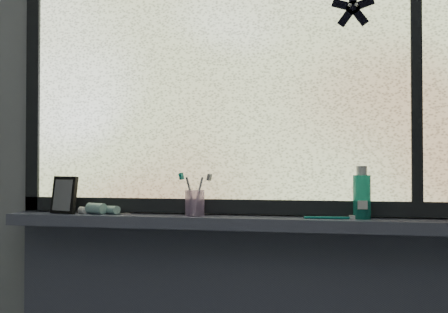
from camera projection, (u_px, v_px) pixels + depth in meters
name	position (u px, v px, depth m)	size (l,w,h in m)	color
wall_back	(237.00, 149.00, 1.77)	(3.00, 0.01, 2.50)	#9EA3A8
windowsill	(233.00, 222.00, 1.69)	(1.62, 0.14, 0.04)	#545870
window_pane	(236.00, 69.00, 1.75)	(1.50, 0.01, 1.00)	silver
frame_bottom	(235.00, 206.00, 1.74)	(1.60, 0.03, 0.05)	black
frame_left	(34.00, 77.00, 1.89)	(0.05, 0.03, 1.10)	black
frame_mullion	(416.00, 62.00, 1.63)	(0.04, 0.03, 1.00)	black
starfish_sticker	(353.00, 8.00, 1.66)	(0.15, 0.02, 0.15)	black
vanity_mirror	(64.00, 195.00, 1.79)	(0.11, 0.05, 0.13)	black
toothpaste_tube	(102.00, 209.00, 1.77)	(0.22, 0.05, 0.04)	silver
toothbrush_cup	(195.00, 203.00, 1.71)	(0.07, 0.07, 0.09)	#CEA8DE
toothbrush_lying	(327.00, 217.00, 1.61)	(0.18, 0.02, 0.01)	#0D7972
mouthwash_bottle	(362.00, 192.00, 1.61)	(0.06, 0.06, 0.14)	#1B8D7D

